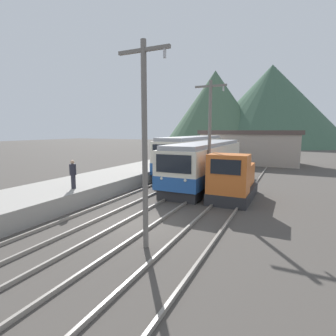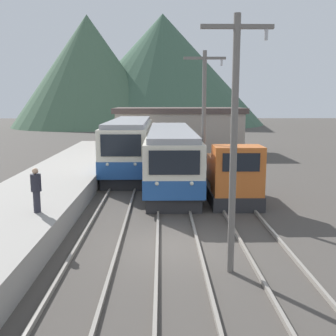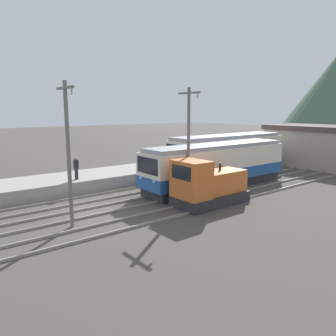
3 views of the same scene
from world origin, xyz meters
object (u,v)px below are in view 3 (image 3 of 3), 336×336
Objects in this scene: shunting_locomotive at (208,186)px; person_on_platform at (76,167)px; catenary_mast_near at (68,150)px; commuter_train_left at (228,156)px; commuter_train_center at (217,167)px; catenary_mast_mid at (189,141)px.

person_on_platform is at bearing -147.10° from shunting_locomotive.
commuter_train_left is at bearing 104.36° from catenary_mast_near.
commuter_train_left is 0.96× the size of commuter_train_center.
person_on_platform is at bearing -99.86° from commuter_train_left.
person_on_platform is (-6.69, -4.95, -2.14)m from catenary_mast_mid.
person_on_platform is (-2.38, -13.72, 0.15)m from commuter_train_left.
shunting_locomotive reaches higher than person_on_platform.
commuter_train_left is at bearing 122.43° from commuter_train_center.
commuter_train_left is 1.73× the size of catenary_mast_near.
catenary_mast_near is (1.51, -12.42, 2.43)m from commuter_train_center.
shunting_locomotive is at bearing 32.90° from person_on_platform.
commuter_train_center is at bearing 126.75° from shunting_locomotive.
commuter_train_left is 13.93m from person_on_platform.
catenary_mast_mid is (4.31, -8.77, 2.29)m from commuter_train_left.
commuter_train_center is at bearing -57.57° from commuter_train_left.
shunting_locomotive is 0.68× the size of catenary_mast_mid.
catenary_mast_mid is at bearing 36.51° from person_on_platform.
commuter_train_left is 7.68× the size of person_on_platform.
commuter_train_center is (2.80, -4.41, -0.14)m from commuter_train_left.
catenary_mast_near is (-1.49, -8.40, 2.82)m from shunting_locomotive.
catenary_mast_near reaches higher than person_on_platform.
catenary_mast_near is 8.06m from catenary_mast_mid.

